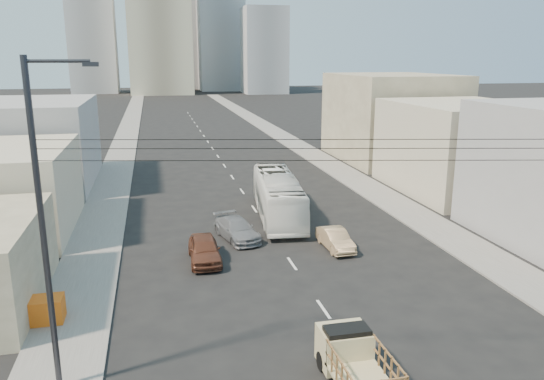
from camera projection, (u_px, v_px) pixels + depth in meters
name	position (u px, v px, depth m)	size (l,w,h in m)	color
sidewalk_left	(127.00, 136.00, 81.96)	(3.50, 180.00, 0.12)	slate
sidewalk_right	(274.00, 132.00, 86.95)	(3.50, 180.00, 0.12)	slate
lane_dashes	(215.00, 152.00, 68.38)	(0.15, 104.00, 0.01)	silver
flatbed_pickup	(355.00, 359.00, 19.57)	(1.95, 4.41, 1.90)	tan
city_bus	(278.00, 196.00, 40.24)	(2.80, 11.96, 3.33)	white
sedan_brown	(204.00, 250.00, 31.63)	(1.80, 4.48, 1.53)	#572D1E
sedan_tan	(335.00, 239.00, 33.80)	(1.37, 3.92, 1.29)	tan
sedan_grey	(237.00, 229.00, 35.61)	(1.95, 4.80, 1.39)	slate
streetlamp_left	(45.00, 223.00, 18.02)	(2.36, 0.25, 12.00)	#2D2D33
overhead_wires	(391.00, 149.00, 17.46)	(23.01, 5.02, 0.72)	black
crate_stack	(43.00, 310.00, 24.23)	(1.80, 1.20, 1.14)	orange
bldg_right_mid	(461.00, 147.00, 47.90)	(11.00, 14.00, 8.00)	#BBB096
bldg_right_far	(391.00, 117.00, 62.90)	(12.00, 16.00, 10.00)	gray
bldg_left_far	(25.00, 144.00, 50.01)	(12.00, 16.00, 8.00)	gray
high_rise_tower	(158.00, 0.00, 170.94)	(20.00, 20.00, 60.00)	gray
midrise_ne	(220.00, 34.00, 192.25)	(16.00, 16.00, 40.00)	gray
midrise_nw	(93.00, 42.00, 178.89)	(15.00, 15.00, 34.00)	gray
midrise_back	(184.00, 30.00, 203.41)	(18.00, 18.00, 44.00)	gray
midrise_east	(264.00, 51.00, 177.34)	(14.00, 14.00, 28.00)	gray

